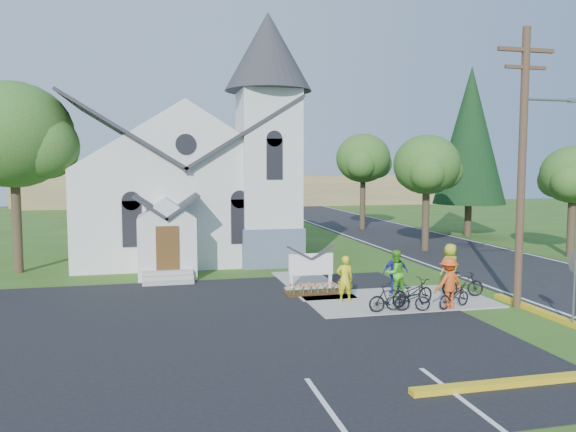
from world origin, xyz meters
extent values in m
plane|color=#315317|center=(0.00, 0.00, 0.00)|extent=(120.00, 120.00, 0.00)
cube|color=black|center=(-7.00, -2.00, 0.01)|extent=(20.00, 16.00, 0.02)
cube|color=black|center=(10.00, 15.00, 0.01)|extent=(8.00, 90.00, 0.02)
cube|color=#ACA49B|center=(1.50, 0.50, 0.03)|extent=(7.00, 4.00, 0.05)
cube|color=silver|center=(-6.00, 13.00, 2.50)|extent=(11.00, 9.00, 5.00)
cube|color=slate|center=(-1.70, 9.70, 1.00)|extent=(3.20, 3.20, 2.00)
cube|color=silver|center=(-1.70, 9.70, 4.50)|extent=(3.00, 3.00, 9.00)
cone|color=#2C2C31|center=(-1.70, 9.70, 11.00)|extent=(4.50, 4.50, 4.00)
cube|color=silver|center=(-7.00, 7.30, 1.40)|extent=(2.60, 2.40, 2.80)
cube|color=#543718|center=(-7.00, 6.07, 1.50)|extent=(1.00, 0.10, 2.00)
cube|color=#ACA49B|center=(-1.20, 3.20, 0.05)|extent=(2.20, 0.40, 0.10)
cube|color=white|center=(-2.05, 3.20, 0.55)|extent=(0.12, 0.12, 1.00)
cube|color=white|center=(-0.35, 3.20, 0.55)|extent=(0.12, 0.12, 1.00)
cube|color=white|center=(-1.20, 3.20, 1.05)|extent=(1.90, 0.14, 0.90)
cube|color=#36220E|center=(-1.20, 2.30, 0.04)|extent=(2.60, 1.10, 0.07)
cylinder|color=#412E20|center=(5.30, -1.50, 5.00)|extent=(0.28, 0.28, 10.00)
cube|color=#412E20|center=(5.30, -1.50, 9.20)|extent=(2.20, 0.14, 0.14)
cube|color=#412E20|center=(5.30, -1.50, 8.60)|extent=(1.60, 0.12, 0.12)
cylinder|color=gray|center=(6.40, -1.50, 7.50)|extent=(2.20, 0.10, 0.10)
cube|color=gray|center=(7.40, -1.50, 7.50)|extent=(0.50, 0.22, 0.14)
cylinder|color=gray|center=(5.40, -4.20, 1.10)|extent=(0.07, 0.07, 2.20)
cylinder|color=#3B2C20|center=(-14.00, 10.00, 2.48)|extent=(0.44, 0.44, 4.95)
ellipsoid|color=#29551D|center=(-14.00, 10.00, 6.63)|extent=(5.60, 5.60, 5.04)
cylinder|color=#3B2C20|center=(8.50, 12.00, 2.02)|extent=(0.44, 0.44, 4.05)
ellipsoid|color=#29551D|center=(8.50, 12.00, 5.25)|extent=(4.00, 4.00, 3.60)
cylinder|color=#3B2C20|center=(9.00, 24.00, 2.25)|extent=(0.44, 0.44, 4.50)
ellipsoid|color=#29551D|center=(9.00, 24.00, 5.82)|extent=(4.40, 4.40, 3.96)
cylinder|color=#3B2C20|center=(15.50, 8.00, 1.80)|extent=(0.44, 0.44, 3.60)
ellipsoid|color=#29551D|center=(15.50, 8.00, 4.68)|extent=(3.60, 3.60, 3.24)
cylinder|color=#3B2C20|center=(15.00, 18.00, 1.20)|extent=(0.50, 0.50, 2.40)
cone|color=black|center=(15.00, 18.00, 7.40)|extent=(5.20, 5.20, 10.00)
cube|color=olive|center=(6.00, 56.00, 2.00)|extent=(60.00, 8.00, 4.00)
cube|color=olive|center=(-10.00, 58.00, 2.80)|extent=(30.00, 6.00, 5.60)
cube|color=olive|center=(22.00, 54.00, 1.50)|extent=(25.00, 6.00, 3.00)
imported|color=#CFCA18|center=(-0.64, 0.50, 0.93)|extent=(0.67, 0.46, 1.76)
imported|color=black|center=(1.13, -1.20, 0.46)|extent=(1.64, 0.98, 0.81)
imported|color=green|center=(1.62, 1.01, 0.96)|extent=(1.03, 0.88, 1.82)
imported|color=black|center=(0.44, -1.20, 0.51)|extent=(1.54, 0.48, 0.92)
imported|color=#2327AF|center=(1.80, 1.37, 0.92)|extent=(1.05, 0.51, 1.74)
imported|color=black|center=(1.59, -0.58, 0.54)|extent=(1.99, 1.17, 0.99)
imported|color=#DE4C18|center=(2.69, -1.20, 0.97)|extent=(1.31, 0.93, 1.84)
imported|color=black|center=(4.15, 0.30, 0.55)|extent=(1.70, 0.73, 0.99)
imported|color=#A7B021|center=(4.38, 1.68, 1.00)|extent=(1.07, 0.88, 1.89)
imported|color=black|center=(2.92, -1.20, 0.47)|extent=(1.68, 1.12, 0.84)
camera|label=1|loc=(-7.44, -19.14, 5.10)|focal=35.00mm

